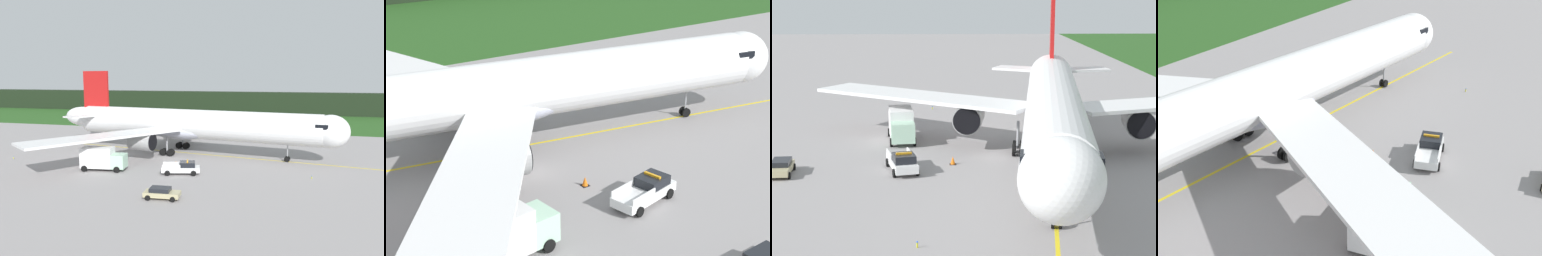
% 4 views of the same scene
% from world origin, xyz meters
% --- Properties ---
extents(ground, '(320.00, 320.00, 0.00)m').
position_xyz_m(ground, '(0.00, 0.00, 0.00)').
color(ground, gray).
extents(grass_verge, '(320.00, 47.65, 0.04)m').
position_xyz_m(grass_verge, '(0.00, 56.43, 0.02)').
color(grass_verge, '#244F1C').
rests_on(grass_verge, ground).
extents(distant_tree_line, '(288.00, 7.71, 7.89)m').
position_xyz_m(distant_tree_line, '(0.00, 80.16, 3.94)').
color(distant_tree_line, black).
rests_on(distant_tree_line, ground).
extents(taxiway_centerline_main, '(69.79, 10.07, 0.01)m').
position_xyz_m(taxiway_centerline_main, '(2.61, 5.03, 0.00)').
color(taxiway_centerline_main, yellow).
rests_on(taxiway_centerline_main, ground).
extents(airliner, '(53.63, 51.73, 14.69)m').
position_xyz_m(airliner, '(1.78, 5.14, 5.12)').
color(airliner, white).
rests_on(airliner, ground).
extents(ops_pickup_truck, '(5.66, 3.27, 1.94)m').
position_xyz_m(ops_pickup_truck, '(4.86, -8.69, 0.90)').
color(ops_pickup_truck, white).
rests_on(ops_pickup_truck, ground).
extents(catering_truck, '(6.73, 3.37, 3.53)m').
position_xyz_m(catering_truck, '(-7.03, -9.57, 1.78)').
color(catering_truck, '#ACD7BA').
rests_on(catering_truck, ground).
extents(staff_car, '(4.15, 2.19, 1.30)m').
position_xyz_m(staff_car, '(5.50, -19.22, 0.70)').
color(staff_car, tan).
rests_on(staff_car, ground).
extents(apron_cone, '(0.61, 0.61, 0.76)m').
position_xyz_m(apron_cone, '(2.57, -4.21, 0.37)').
color(apron_cone, black).
rests_on(apron_cone, ground).
extents(taxiway_edge_light_east, '(0.12, 0.12, 0.45)m').
position_xyz_m(taxiway_edge_light_east, '(22.36, -6.66, 0.24)').
color(taxiway_edge_light_east, yellow).
rests_on(taxiway_edge_light_east, ground).
extents(taxiway_edge_light_west, '(0.12, 0.12, 0.43)m').
position_xyz_m(taxiway_edge_light_west, '(-25.09, -6.66, 0.24)').
color(taxiway_edge_light_west, yellow).
rests_on(taxiway_edge_light_west, ground).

